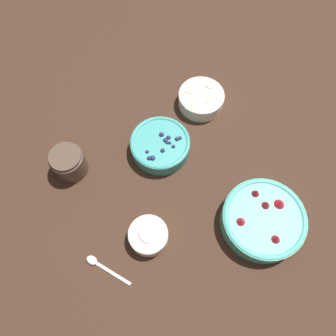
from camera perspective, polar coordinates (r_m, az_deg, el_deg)
ground_plane at (r=0.97m, az=3.35°, el=-2.02°), size 4.00×4.00×0.00m
bowl_strawberries at (r=0.93m, az=16.23°, el=-8.61°), size 0.23×0.23×0.08m
bowl_blueberries at (r=0.99m, az=-1.37°, el=4.05°), size 0.18×0.18×0.06m
bowl_bananas at (r=1.09m, az=5.77°, el=11.99°), size 0.15×0.15×0.05m
bowl_cream at (r=0.89m, az=-3.44°, el=-11.63°), size 0.11×0.11×0.06m
jar_chocolate at (r=0.99m, az=-16.87°, el=0.84°), size 0.10×0.10×0.09m
spoon at (r=0.92m, az=-11.78°, el=-16.23°), size 0.08×0.13×0.01m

